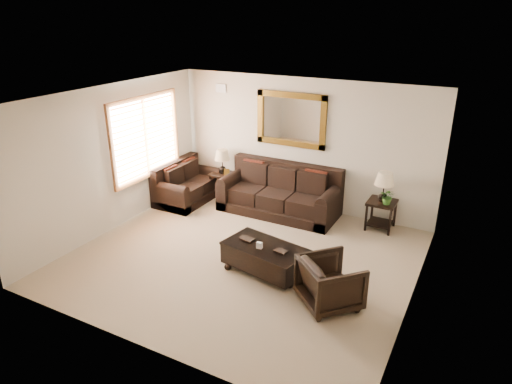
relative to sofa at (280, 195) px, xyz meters
The scene contains 11 objects.
room 2.27m from the sofa, 82.95° to the right, with size 5.51×5.01×2.71m.
window 2.95m from the sofa, 155.32° to the right, with size 0.07×1.96×1.66m.
mirror 1.56m from the sofa, 90.00° to the left, with size 1.50×0.06×1.10m.
air_vent 2.63m from the sofa, 164.59° to the left, with size 0.25×0.02×0.18m, color #999999.
sofa is the anchor object (origin of this frame).
loveseat 2.12m from the sofa, 169.48° to the right, with size 0.90×1.51×0.85m.
end_table_left 1.55m from the sofa, behind, with size 0.49×0.49×1.08m.
end_table_right 2.08m from the sofa, ahead, with size 0.52×0.52×1.14m.
coffee_table 2.36m from the sofa, 70.82° to the right, with size 1.43×0.94×0.56m.
armchair 3.27m from the sofa, 52.55° to the right, with size 0.76×0.72×0.79m, color black.
potted_plant 2.17m from the sofa, ahead, with size 0.28×0.31×0.24m, color #2C5B1F.
Camera 1 is at (3.37, -5.88, 3.93)m, focal length 32.00 mm.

